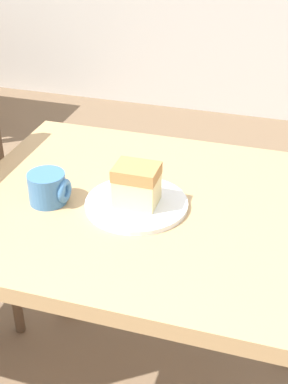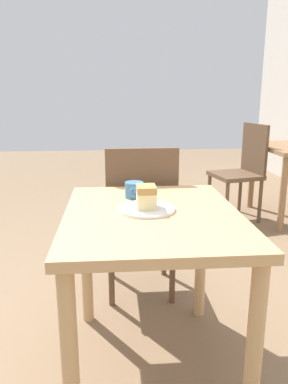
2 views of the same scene
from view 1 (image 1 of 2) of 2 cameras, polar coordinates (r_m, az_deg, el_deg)
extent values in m
cube|color=tan|center=(1.29, 0.76, -1.98)|extent=(0.92, 0.74, 0.04)
cylinder|color=tan|center=(1.88, -8.59, -4.56)|extent=(0.06, 0.06, 0.73)
cylinder|color=brown|center=(1.93, -13.77, -9.53)|extent=(0.04, 0.04, 0.44)
cylinder|color=white|center=(1.27, -0.80, -1.27)|extent=(0.25, 0.25, 0.01)
cube|color=beige|center=(1.24, -0.79, 0.20)|extent=(0.10, 0.08, 0.07)
cube|color=#B27F47|center=(1.22, -0.81, 2.15)|extent=(0.10, 0.08, 0.03)
cylinder|color=teal|center=(1.29, -10.29, 0.43)|extent=(0.09, 0.09, 0.08)
torus|color=teal|center=(1.27, -8.48, 0.13)|extent=(0.02, 0.06, 0.06)
camera|label=2|loc=(1.50, 69.55, 3.11)|focal=35.00mm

